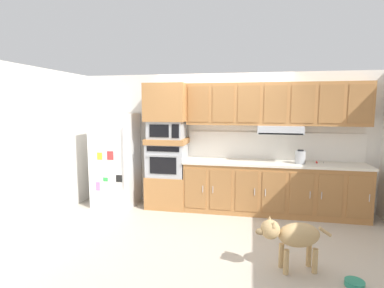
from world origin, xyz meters
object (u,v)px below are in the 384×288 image
Objects in this scene: electric_kettle at (300,157)px; dog at (292,235)px; dog_food_bowl at (355,283)px; screwdriver at (317,162)px; microwave at (167,130)px; built_in_oven at (167,160)px; refrigerator at (116,159)px.

dog is (-0.34, -1.87, -0.61)m from electric_kettle.
electric_kettle is 2.32m from dog_food_bowl.
screwdriver is 0.59× the size of electric_kettle.
microwave is 0.73× the size of dog.
electric_kettle reaches higher than screwdriver.
microwave is (0.00, -0.00, 0.56)m from built_in_oven.
screwdriver reaches higher than dog.
built_in_oven is 2.92× the size of electric_kettle.
electric_kettle reaches higher than dog_food_bowl.
dog_food_bowl is (2.65, -2.12, -1.43)m from microwave.
dog is 4.41× the size of dog_food_bowl.
electric_kettle is 0.27× the size of dog.
screwdriver is (2.66, 0.07, 0.03)m from built_in_oven.
refrigerator reaches higher than dog.
screwdriver is 0.16× the size of dog.
electric_kettle is at bearing 0.35° from refrigerator.
screwdriver is at bearing 89.65° from dog_food_bowl.
refrigerator is 3.37m from electric_kettle.
built_in_oven reaches higher than dog.
microwave is 2.40m from electric_kettle.
screwdriver reaches higher than dog_food_bowl.
microwave reaches higher than dog.
built_in_oven is at bearing -178.44° from screwdriver.
built_in_oven is 3.50× the size of dog_food_bowl.
built_in_oven is 2.66m from screwdriver.
screwdriver is at bearing 1.56° from microwave.
electric_kettle is at bearing 97.90° from dog_food_bowl.
electric_kettle is at bearing -158.27° from screwdriver.
electric_kettle is at bearing -1.15° from microwave.
dog_food_bowl is at bearing -38.60° from built_in_oven.
refrigerator reaches higher than dog_food_bowl.
refrigerator is 2.51× the size of built_in_oven.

